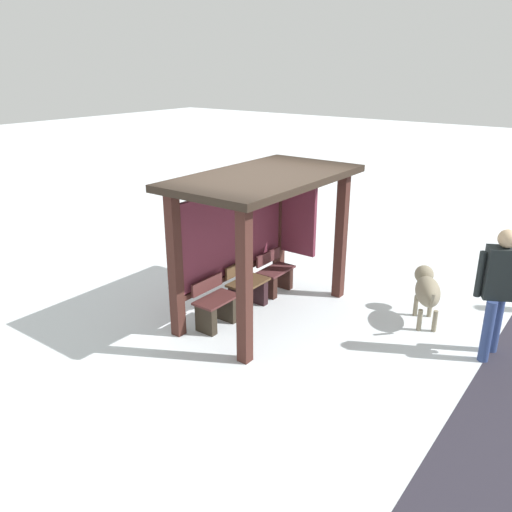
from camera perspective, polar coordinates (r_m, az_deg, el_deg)
ground_plane at (r=8.40m, az=0.92°, el=-6.29°), size 60.00×60.00×0.00m
bus_shelter at (r=7.95m, az=0.36°, el=5.21°), size 3.08×1.71×2.26m
bench_left_inside at (r=7.90m, az=-4.46°, el=-5.69°), size 0.69×0.39×0.75m
bench_center_inside at (r=8.45m, az=-0.95°, el=-3.80°), size 0.69×0.42×0.75m
bench_right_inside at (r=9.04m, az=2.10°, el=-2.25°), size 0.69×0.38×0.71m
person_walking at (r=7.48m, az=25.21°, el=-2.82°), size 0.53×0.58×1.82m
dog at (r=8.36m, az=18.29°, el=-3.49°), size 1.06×0.70×0.76m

